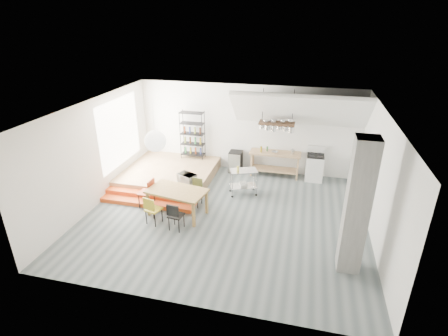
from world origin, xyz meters
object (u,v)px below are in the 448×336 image
(dining_table, at_px, (177,193))
(rolling_cart, at_px, (243,179))
(stove, at_px, (314,167))
(mini_fridge, at_px, (236,161))

(dining_table, height_order, rolling_cart, rolling_cart)
(dining_table, bearing_deg, stove, 51.47)
(mini_fridge, bearing_deg, rolling_cart, -70.09)
(mini_fridge, bearing_deg, stove, -0.88)
(dining_table, relative_size, mini_fridge, 2.29)
(stove, xyz_separation_m, mini_fridge, (-2.85, 0.04, -0.09))
(dining_table, xyz_separation_m, rolling_cart, (1.63, 1.70, -0.16))
(stove, bearing_deg, rolling_cart, -143.39)
(stove, relative_size, mini_fridge, 1.49)
(dining_table, xyz_separation_m, mini_fridge, (1.01, 3.41, -0.31))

